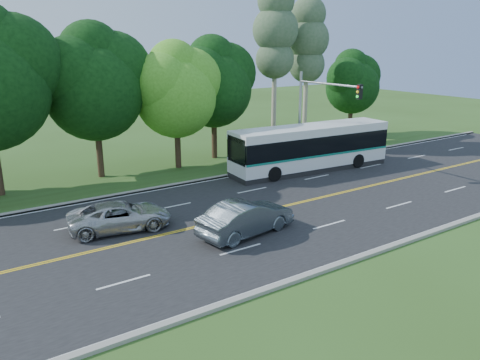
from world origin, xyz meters
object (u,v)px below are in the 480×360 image
traffic_signal (317,106)px  transit_bus (311,148)px  suv (120,216)px  sedan (246,218)px

traffic_signal → transit_bus: bearing=-168.4°
traffic_signal → suv: traffic_signal is taller
sedan → suv: 6.32m
sedan → transit_bus: bearing=-64.6°
transit_bus → sedan: bearing=-141.1°
transit_bus → suv: size_ratio=2.49×
suv → sedan: bearing=-118.1°
traffic_signal → transit_bus: size_ratio=0.55×
sedan → suv: size_ratio=1.01×
suv → transit_bus: bearing=-66.9°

